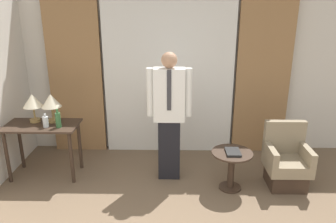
# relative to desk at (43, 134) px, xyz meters

# --- Properties ---
(wall_back) EXTENTS (10.00, 0.06, 2.70)m
(wall_back) POSITION_rel_desk_xyz_m (1.76, 1.01, 0.71)
(wall_back) COLOR silver
(wall_back) RESTS_ON ground_plane
(curtain_sheer_center) EXTENTS (2.05, 0.06, 2.58)m
(curtain_sheer_center) POSITION_rel_desk_xyz_m (1.76, 0.88, 0.65)
(curtain_sheer_center) COLOR white
(curtain_sheer_center) RESTS_ON ground_plane
(curtain_drape_left) EXTENTS (0.85, 0.06, 2.58)m
(curtain_drape_left) POSITION_rel_desk_xyz_m (0.27, 0.88, 0.65)
(curtain_drape_left) COLOR #997047
(curtain_drape_left) RESTS_ON ground_plane
(curtain_drape_right) EXTENTS (0.85, 0.06, 2.58)m
(curtain_drape_right) POSITION_rel_desk_xyz_m (3.25, 0.88, 0.65)
(curtain_drape_right) COLOR #997047
(curtain_drape_right) RESTS_ON ground_plane
(desk) EXTENTS (1.01, 0.54, 0.78)m
(desk) POSITION_rel_desk_xyz_m (0.00, 0.00, 0.00)
(desk) COLOR #38281E
(desk) RESTS_ON ground_plane
(table_lamp_left) EXTENTS (0.27, 0.27, 0.41)m
(table_lamp_left) POSITION_rel_desk_xyz_m (-0.13, 0.11, 0.43)
(table_lamp_left) COLOR #9E7F47
(table_lamp_left) RESTS_ON desk
(table_lamp_right) EXTENTS (0.27, 0.27, 0.41)m
(table_lamp_right) POSITION_rel_desk_xyz_m (0.13, 0.11, 0.43)
(table_lamp_right) COLOR #9E7F47
(table_lamp_right) RESTS_ON desk
(bottle_near_edge) EXTENTS (0.08, 0.08, 0.19)m
(bottle_near_edge) POSITION_rel_desk_xyz_m (0.10, -0.09, 0.22)
(bottle_near_edge) COLOR silver
(bottle_near_edge) RESTS_ON desk
(bottle_by_lamp) EXTENTS (0.07, 0.07, 0.26)m
(bottle_by_lamp) POSITION_rel_desk_xyz_m (0.28, -0.09, 0.25)
(bottle_by_lamp) COLOR #336638
(bottle_by_lamp) RESTS_ON desk
(person) EXTENTS (0.60, 0.21, 1.80)m
(person) POSITION_rel_desk_xyz_m (1.78, -0.04, 0.35)
(person) COLOR black
(person) RESTS_ON ground_plane
(armchair) EXTENTS (0.55, 0.54, 0.87)m
(armchair) POSITION_rel_desk_xyz_m (3.37, -0.21, -0.32)
(armchair) COLOR #38281E
(armchair) RESTS_ON ground_plane
(side_table) EXTENTS (0.54, 0.54, 0.54)m
(side_table) POSITION_rel_desk_xyz_m (2.61, -0.33, -0.28)
(side_table) COLOR #38281E
(side_table) RESTS_ON ground_plane
(book) EXTENTS (0.18, 0.26, 0.03)m
(book) POSITION_rel_desk_xyz_m (2.61, -0.35, -0.09)
(book) COLOR black
(book) RESTS_ON side_table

